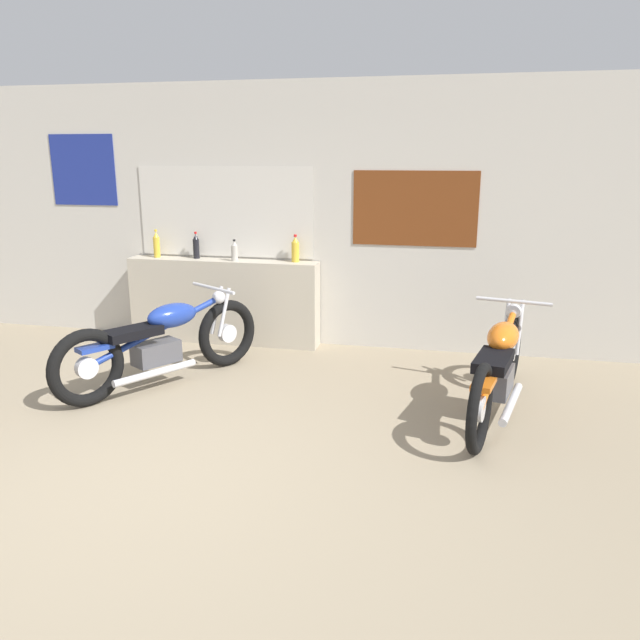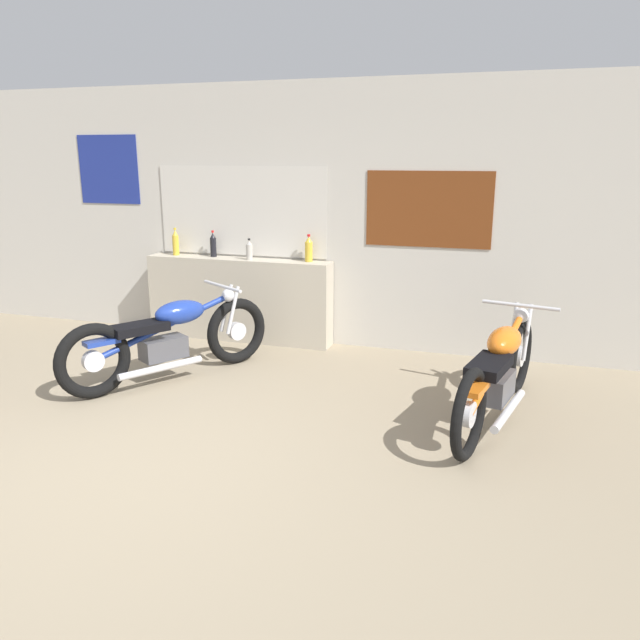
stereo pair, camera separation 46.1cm
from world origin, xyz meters
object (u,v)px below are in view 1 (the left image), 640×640
(bottle_right_center, at_px, (295,250))
(bottle_leftmost, at_px, (157,245))
(bottle_center, at_px, (234,251))
(motorcycle_orange, at_px, (499,366))
(motorcycle_blue, at_px, (163,342))
(bottle_left_center, at_px, (196,247))

(bottle_right_center, bearing_deg, bottle_leftmost, -179.01)
(bottle_leftmost, xyz_separation_m, bottle_center, (0.94, -0.05, -0.04))
(bottle_center, bearing_deg, motorcycle_orange, -27.86)
(bottle_leftmost, distance_m, bottle_right_center, 1.60)
(bottle_center, bearing_deg, motorcycle_blue, -99.13)
(bottle_leftmost, height_order, motorcycle_blue, bottle_leftmost)
(motorcycle_blue, bearing_deg, motorcycle_orange, -1.46)
(motorcycle_blue, distance_m, motorcycle_orange, 2.95)
(bottle_left_center, bearing_deg, motorcycle_blue, -79.99)
(bottle_center, height_order, motorcycle_orange, bottle_center)
(bottle_leftmost, height_order, bottle_right_center, bottle_leftmost)
(bottle_center, xyz_separation_m, motorcycle_orange, (2.73, -1.44, -0.62))
(bottle_leftmost, xyz_separation_m, bottle_right_center, (1.60, 0.03, -0.01))
(bottle_right_center, height_order, motorcycle_blue, bottle_right_center)
(bottle_leftmost, height_order, motorcycle_orange, bottle_leftmost)
(bottle_leftmost, bearing_deg, motorcycle_blue, -63.16)
(bottle_leftmost, relative_size, motorcycle_orange, 0.15)
(bottle_left_center, xyz_separation_m, motorcycle_orange, (3.20, -1.52, -0.65))
(bottle_center, bearing_deg, bottle_leftmost, 176.91)
(motorcycle_blue, height_order, motorcycle_orange, motorcycle_orange)
(bottle_center, height_order, bottle_right_center, bottle_right_center)
(bottle_center, distance_m, motorcycle_blue, 1.52)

